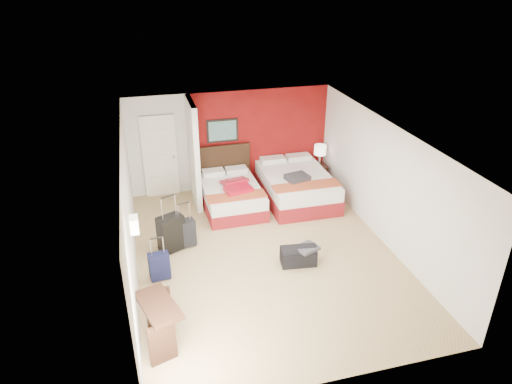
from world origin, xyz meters
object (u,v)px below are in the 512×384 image
object	(u,v)px
bed_right	(296,187)
suitcase_navy	(159,267)
table_lamp	(320,155)
bed_left	(232,197)
desk	(160,323)
suitcase_charcoal	(186,234)
red_suitcase_open	(236,185)
nightstand	(319,175)
duffel_bag	(298,256)
suitcase_black	(171,234)

from	to	relation	value
bed_right	suitcase_navy	world-z (taller)	bed_right
table_lamp	suitcase_navy	size ratio (longest dim) A/B	1.07
bed_left	desk	distance (m)	4.44
suitcase_charcoal	bed_right	bearing A→B (deg)	13.96
bed_left	table_lamp	world-z (taller)	table_lamp
bed_left	red_suitcase_open	bearing A→B (deg)	-45.78
nightstand	duffel_bag	size ratio (longest dim) A/B	0.81
bed_right	suitcase_navy	size ratio (longest dim) A/B	4.35
suitcase_charcoal	nightstand	bearing A→B (deg)	16.73
bed_left	red_suitcase_open	distance (m)	0.36
desk	suitcase_charcoal	bearing A→B (deg)	57.40
nightstand	suitcase_navy	distance (m)	5.27
table_lamp	suitcase_navy	world-z (taller)	table_lamp
table_lamp	bed_left	bearing A→B (deg)	-164.83
bed_right	suitcase_charcoal	size ratio (longest dim) A/B	3.89
suitcase_black	suitcase_charcoal	world-z (taller)	suitcase_black
table_lamp	desk	bearing A→B (deg)	-133.35
red_suitcase_open	suitcase_navy	size ratio (longest dim) A/B	1.63
suitcase_charcoal	suitcase_navy	bearing A→B (deg)	-133.94
bed_left	suitcase_black	xyz separation A→B (m)	(-1.54, -1.47, 0.09)
suitcase_black	suitcase_charcoal	distance (m)	0.31
nightstand	desk	size ratio (longest dim) A/B	0.60
red_suitcase_open	suitcase_charcoal	xyz separation A→B (m)	(-1.35, -1.30, -0.33)
bed_right	table_lamp	size ratio (longest dim) A/B	4.07
table_lamp	suitcase_charcoal	size ratio (longest dim) A/B	0.95
nightstand	suitcase_black	xyz separation A→B (m)	(-4.00, -2.14, 0.10)
nightstand	suitcase_charcoal	world-z (taller)	suitcase_charcoal
suitcase_navy	desk	world-z (taller)	desk
red_suitcase_open	suitcase_black	bearing A→B (deg)	-151.99
suitcase_navy	desk	distance (m)	1.63
red_suitcase_open	suitcase_black	distance (m)	2.15
bed_right	suitcase_black	distance (m)	3.50
bed_right	desk	distance (m)	5.37
suitcase_navy	duffel_bag	size ratio (longest dim) A/B	0.76
red_suitcase_open	duffel_bag	distance (m)	2.59
duffel_bag	desk	bearing A→B (deg)	-144.92
bed_left	table_lamp	distance (m)	2.60
bed_left	nightstand	xyz separation A→B (m)	(2.46, 0.67, -0.01)
bed_left	table_lamp	xyz separation A→B (m)	(2.46, 0.67, 0.54)
nightstand	table_lamp	world-z (taller)	table_lamp
suitcase_charcoal	desk	bearing A→B (deg)	-117.25
duffel_bag	red_suitcase_open	bearing A→B (deg)	112.32
suitcase_black	suitcase_navy	distance (m)	0.96
red_suitcase_open	nightstand	bearing A→B (deg)	6.15
nightstand	suitcase_navy	world-z (taller)	nightstand
suitcase_navy	desk	size ratio (longest dim) A/B	0.56
suitcase_black	nightstand	bearing A→B (deg)	3.48
table_lamp	suitcase_black	bearing A→B (deg)	-151.88
red_suitcase_open	suitcase_charcoal	bearing A→B (deg)	-148.02
bed_right	table_lamp	bearing A→B (deg)	37.81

